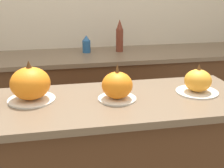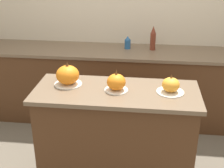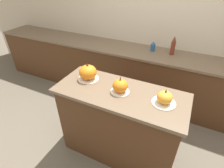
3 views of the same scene
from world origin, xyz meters
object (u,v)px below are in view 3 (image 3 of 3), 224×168
pumpkin_cake_center (120,86)px  bottle_tall (173,46)px  pumpkin_cake_left (88,73)px  pumpkin_cake_right (165,98)px  bottle_short (153,46)px

pumpkin_cake_center → bottle_tall: bottle_tall is taller
pumpkin_cake_center → bottle_tall: bearing=77.1°
pumpkin_cake_left → pumpkin_cake_right: bearing=-3.8°
pumpkin_cake_left → pumpkin_cake_center: pumpkin_cake_left is taller
pumpkin_cake_left → bottle_short: bearing=71.2°
pumpkin_cake_left → pumpkin_cake_center: bearing=-9.7°
pumpkin_cake_center → bottle_tall: (0.29, 1.27, 0.02)m
pumpkin_cake_right → bottle_short: size_ratio=1.45×
pumpkin_cake_left → pumpkin_cake_center: size_ratio=1.22×
pumpkin_cake_left → bottle_short: size_ratio=1.53×
pumpkin_cake_right → bottle_short: 1.34m
bottle_short → bottle_tall: bearing=-2.6°
pumpkin_cake_left → bottle_tall: 1.40m
bottle_tall → pumpkin_cake_center: bearing=-102.9°
pumpkin_cake_left → bottle_short: pumpkin_cake_left is taller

